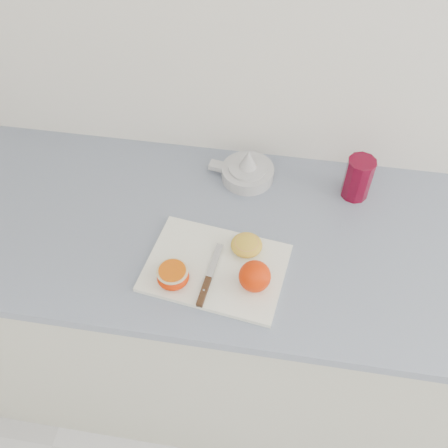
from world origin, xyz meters
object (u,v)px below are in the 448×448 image
(citrus_juicer, at_px, (247,171))
(red_tumbler, at_px, (358,179))
(cutting_board, at_px, (216,268))
(half_orange, at_px, (173,276))
(counter, at_px, (276,323))

(citrus_juicer, relative_size, red_tumbler, 1.52)
(cutting_board, relative_size, red_tumbler, 2.68)
(red_tumbler, bearing_deg, half_orange, -139.00)
(cutting_board, xyz_separation_m, red_tumbler, (0.33, 0.30, 0.05))
(red_tumbler, bearing_deg, counter, -132.42)
(counter, distance_m, citrus_juicer, 0.53)
(counter, xyz_separation_m, half_orange, (-0.26, -0.19, 0.48))
(half_orange, bearing_deg, citrus_juicer, 72.19)
(half_orange, bearing_deg, red_tumbler, 41.00)
(counter, height_order, citrus_juicer, citrus_juicer)
(cutting_board, height_order, citrus_juicer, citrus_juicer)
(cutting_board, height_order, half_orange, half_orange)
(half_orange, relative_size, red_tumbler, 0.61)
(cutting_board, distance_m, red_tumbler, 0.45)
(counter, distance_m, red_tumbler, 0.55)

